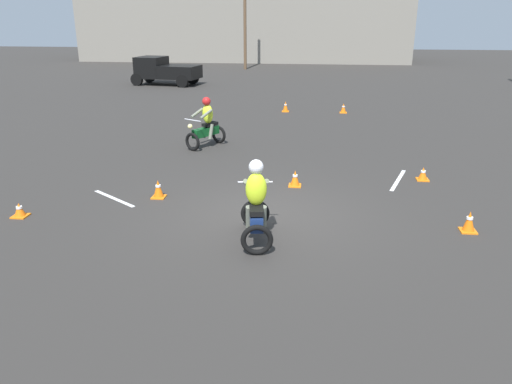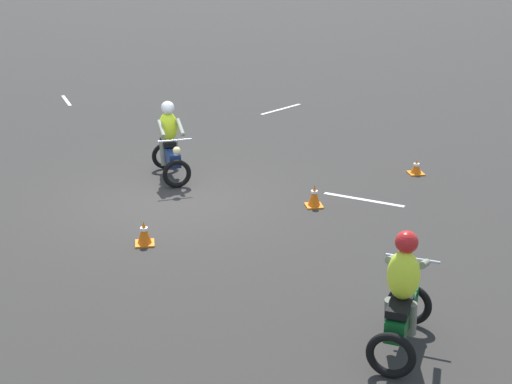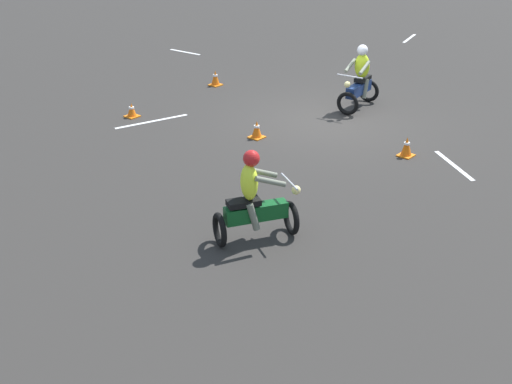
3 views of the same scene
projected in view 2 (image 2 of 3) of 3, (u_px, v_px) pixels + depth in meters
The scene contains 9 objects.
ground_plane at pixel (172, 199), 14.08m from camera, with size 120.00×120.00×0.00m, color #2D2B28.
motorcycle_rider_foreground at pixel (170, 145), 15.08m from camera, with size 0.84×1.55×1.66m.
motorcycle_rider_background at pixel (403, 300), 8.77m from camera, with size 1.22×1.51×1.66m.
traffic_cone_near_right at pixel (314, 196), 13.64m from camera, with size 0.32×0.32×0.44m.
traffic_cone_far_right at pixel (144, 233), 11.99m from camera, with size 0.32×0.32×0.42m.
traffic_cone_far_center at pixel (416, 167), 15.49m from camera, with size 0.32×0.32×0.32m.
lane_stripe_nw at pixel (364, 200), 14.05m from camera, with size 0.10×1.65×0.01m, color silver.
lane_stripe_sw at pixel (281, 109), 21.14m from camera, with size 0.10×1.76×0.01m, color silver.
lane_stripe_s at pixel (66, 100), 22.22m from camera, with size 0.10×1.49×0.01m, color silver.
Camera 2 is at (0.39, 13.26, 5.00)m, focal length 50.00 mm.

